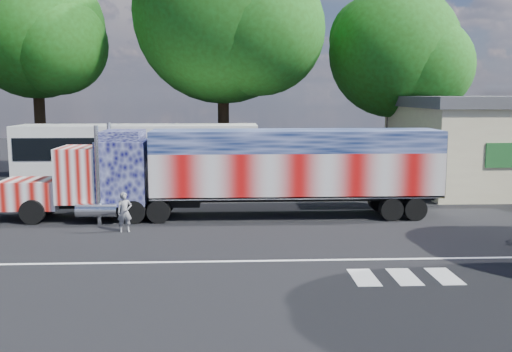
{
  "coord_description": "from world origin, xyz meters",
  "views": [
    {
      "loc": [
        -1.11,
        -20.71,
        5.32
      ],
      "look_at": [
        0.0,
        3.0,
        1.9
      ],
      "focal_mm": 40.0,
      "sensor_mm": 36.0,
      "label": 1
    }
  ],
  "objects_px": {
    "tree_n_mid": "(226,14)",
    "coach_bus": "(139,158)",
    "tree_nw_a": "(37,30)",
    "semi_truck": "(241,169)",
    "tree_ne_a": "(397,53)",
    "woman": "(125,212)"
  },
  "relations": [
    {
      "from": "tree_nw_a",
      "to": "tree_ne_a",
      "type": "height_order",
      "value": "tree_nw_a"
    },
    {
      "from": "semi_truck",
      "to": "tree_nw_a",
      "type": "xyz_separation_m",
      "value": [
        -12.58,
        13.05,
        7.21
      ]
    },
    {
      "from": "coach_bus",
      "to": "tree_nw_a",
      "type": "xyz_separation_m",
      "value": [
        -7.2,
        6.84,
        7.38
      ]
    },
    {
      "from": "tree_nw_a",
      "to": "tree_n_mid",
      "type": "relative_size",
      "value": 0.87
    },
    {
      "from": "woman",
      "to": "tree_ne_a",
      "type": "height_order",
      "value": "tree_ne_a"
    },
    {
      "from": "coach_bus",
      "to": "tree_n_mid",
      "type": "relative_size",
      "value": 0.81
    },
    {
      "from": "woman",
      "to": "tree_nw_a",
      "type": "distance_m",
      "value": 19.47
    },
    {
      "from": "woman",
      "to": "tree_n_mid",
      "type": "distance_m",
      "value": 17.26
    },
    {
      "from": "semi_truck",
      "to": "tree_ne_a",
      "type": "bearing_deg",
      "value": 49.26
    },
    {
      "from": "coach_bus",
      "to": "woman",
      "type": "xyz_separation_m",
      "value": [
        0.78,
        -8.74,
        -1.14
      ]
    },
    {
      "from": "semi_truck",
      "to": "coach_bus",
      "type": "bearing_deg",
      "value": 130.87
    },
    {
      "from": "coach_bus",
      "to": "woman",
      "type": "height_order",
      "value": "coach_bus"
    },
    {
      "from": "coach_bus",
      "to": "tree_nw_a",
      "type": "bearing_deg",
      "value": 136.49
    },
    {
      "from": "tree_ne_a",
      "to": "tree_n_mid",
      "type": "height_order",
      "value": "tree_n_mid"
    },
    {
      "from": "coach_bus",
      "to": "tree_nw_a",
      "type": "height_order",
      "value": "tree_nw_a"
    },
    {
      "from": "coach_bus",
      "to": "semi_truck",
      "type": "bearing_deg",
      "value": -49.13
    },
    {
      "from": "tree_ne_a",
      "to": "tree_nw_a",
      "type": "bearing_deg",
      "value": 176.58
    },
    {
      "from": "semi_truck",
      "to": "woman",
      "type": "xyz_separation_m",
      "value": [
        -4.6,
        -2.53,
        -1.32
      ]
    },
    {
      "from": "semi_truck",
      "to": "tree_ne_a",
      "type": "xyz_separation_m",
      "value": [
        10.08,
        11.7,
        5.81
      ]
    },
    {
      "from": "semi_truck",
      "to": "tree_nw_a",
      "type": "bearing_deg",
      "value": 133.95
    },
    {
      "from": "coach_bus",
      "to": "woman",
      "type": "bearing_deg",
      "value": -84.91
    },
    {
      "from": "tree_n_mid",
      "to": "coach_bus",
      "type": "bearing_deg",
      "value": -132.01
    }
  ]
}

